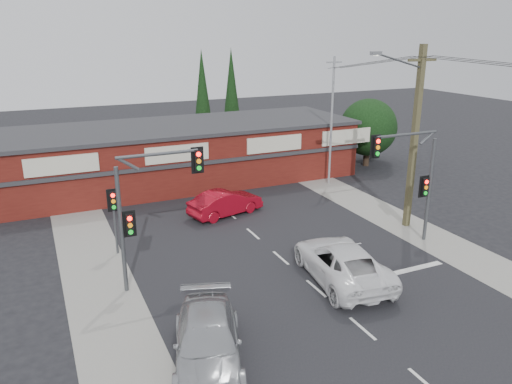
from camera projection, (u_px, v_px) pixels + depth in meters
name	position (u px, v px, depth m)	size (l,w,h in m)	color
ground	(302.00, 277.00, 22.63)	(120.00, 120.00, 0.00)	black
road_strip	(257.00, 237.00, 26.96)	(14.00, 70.00, 0.01)	black
verge_left	(94.00, 266.00, 23.62)	(3.00, 70.00, 0.02)	gray
verge_right	(384.00, 214.00, 30.30)	(3.00, 70.00, 0.02)	gray
stop_line	(385.00, 275.00, 22.70)	(6.50, 0.35, 0.01)	silver
white_suv	(342.00, 262.00, 22.16)	(2.80, 6.08, 1.69)	white
silver_suv	(208.00, 342.00, 16.54)	(2.23, 5.48, 1.59)	#AAACAF
red_sedan	(226.00, 203.00, 30.05)	(1.61, 4.62, 1.52)	maroon
lane_dashes	(281.00, 258.00, 24.47)	(0.12, 41.85, 0.01)	silver
shop_building	(176.00, 153.00, 36.30)	(27.30, 8.40, 4.22)	#4D140F
tree_cluster	(367.00, 130.00, 40.90)	(5.90, 5.10, 5.50)	#2D2116
conifer_near	(202.00, 93.00, 43.12)	(1.80, 1.80, 9.25)	#2D2116
conifer_far	(232.00, 89.00, 46.23)	(1.80, 1.80, 9.25)	#2D2116
traffic_mast_left	(145.00, 201.00, 20.63)	(3.77, 0.27, 5.97)	#47494C
traffic_mast_right	(414.00, 171.00, 24.99)	(3.96, 0.27, 5.97)	#47494C
pedestal_signal	(114.00, 208.00, 24.26)	(0.55, 0.27, 3.38)	#47494C
utility_pole	(413.00, 133.00, 26.85)	(4.38, 0.59, 10.00)	brown
steel_pole	(332.00, 119.00, 35.12)	(1.20, 0.16, 9.00)	gray
power_lines	(512.00, 70.00, 21.04)	(2.01, 29.00, 1.22)	black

